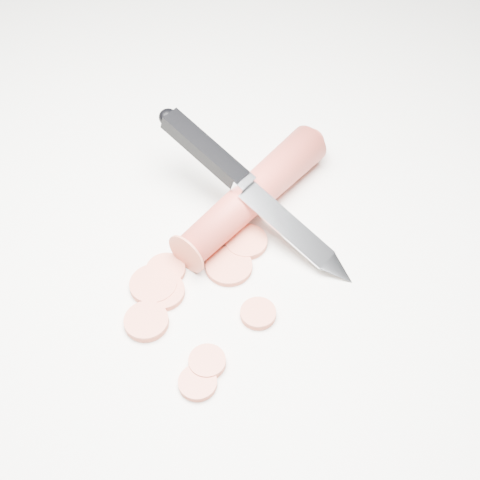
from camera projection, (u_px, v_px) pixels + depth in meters
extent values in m
plane|color=silver|center=(188.00, 247.00, 0.59)|extent=(2.40, 2.40, 0.00)
cylinder|color=#BA372B|center=(253.00, 194.00, 0.61)|extent=(0.16, 0.14, 0.03)
cylinder|color=#CF6246|center=(163.00, 292.00, 0.56)|extent=(0.04, 0.04, 0.01)
cylinder|color=#CF6246|center=(166.00, 270.00, 0.57)|extent=(0.03, 0.03, 0.01)
cylinder|color=#CF6246|center=(229.00, 266.00, 0.58)|extent=(0.04, 0.04, 0.01)
cylinder|color=#CF6246|center=(207.00, 362.00, 0.52)|extent=(0.03, 0.03, 0.01)
cylinder|color=#CF6246|center=(246.00, 242.00, 0.59)|extent=(0.04, 0.04, 0.01)
cylinder|color=#CF6246|center=(146.00, 321.00, 0.54)|extent=(0.04, 0.04, 0.01)
cylinder|color=#CF6246|center=(198.00, 383.00, 0.51)|extent=(0.03, 0.03, 0.01)
cylinder|color=#CF6246|center=(258.00, 314.00, 0.55)|extent=(0.03, 0.03, 0.01)
cylinder|color=#CF6246|center=(153.00, 285.00, 0.56)|extent=(0.04, 0.04, 0.01)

